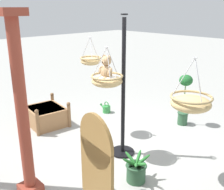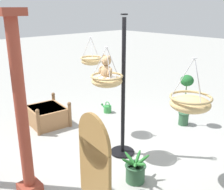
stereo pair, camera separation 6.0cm
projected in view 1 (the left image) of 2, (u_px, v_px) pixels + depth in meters
name	position (u px, v px, depth m)	size (l,w,h in m)	color
ground_plane	(115.00, 149.00, 5.20)	(40.00, 40.00, 0.00)	#9E9E99
display_pole_central	(123.00, 114.00, 4.83)	(0.44, 0.44, 2.53)	black
hanging_basket_with_teddy	(107.00, 80.00, 4.56)	(0.56, 0.56, 0.68)	tan
teddy_bear	(106.00, 69.00, 4.49)	(0.29, 0.26, 0.43)	tan
hanging_basket_left_high	(191.00, 103.00, 3.90)	(0.61, 0.61, 0.79)	tan
hanging_basket_right_low	(91.00, 60.00, 5.40)	(0.43, 0.43, 0.56)	tan
greenhouse_pillar_right	(22.00, 113.00, 3.62)	(0.32, 0.32, 2.63)	brown
wooden_planter_box	(46.00, 115.00, 6.22)	(1.03, 0.93, 0.60)	#9E7047
potted_plant_bushy_green	(136.00, 170.00, 4.20)	(0.49, 0.46, 0.45)	#2D5638
potted_plant_conical_shrub	(184.00, 97.00, 6.11)	(0.30, 0.30, 1.20)	#2D5638
display_sign_board	(96.00, 162.00, 3.17)	(0.67, 0.14, 1.50)	olive
watering_can	(106.00, 109.00, 6.99)	(0.35, 0.20, 0.30)	#338C3F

